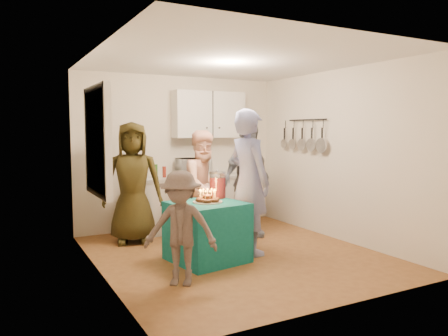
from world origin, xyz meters
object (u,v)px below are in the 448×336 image
counter (197,203)px  woman_back_center (205,186)px  punch_jar (217,186)px  party_table (207,232)px  man_birthday (249,182)px  woman_back_right (247,180)px  woman_back_left (133,183)px  microwave (193,167)px  child_near_left (181,228)px

counter → woman_back_center: size_ratio=1.31×
punch_jar → party_table: bearing=-137.5°
punch_jar → man_birthday: man_birthday is taller
counter → woman_back_right: size_ratio=1.22×
woman_back_center → woman_back_right: 0.69m
party_table → punch_jar: 0.67m
woman_back_left → man_birthday: bearing=-31.0°
counter → man_birthday: 1.81m
microwave → woman_back_center: bearing=-99.5°
woman_back_right → child_near_left: size_ratio=1.45×
child_near_left → party_table: bearing=82.2°
child_near_left → woman_back_left: bearing=124.5°
child_near_left → woman_back_center: bearing=92.5°
woman_back_center → woman_back_right: size_ratio=0.93×
counter → woman_back_center: 1.00m
punch_jar → woman_back_center: size_ratio=0.20×
man_birthday → woman_back_right: size_ratio=1.09×
punch_jar → woman_back_right: size_ratio=0.19×
punch_jar → woman_back_right: woman_back_right is taller
punch_jar → child_near_left: bearing=-135.0°
man_birthday → child_near_left: bearing=109.2°
man_birthday → child_near_left: 1.51m
microwave → woman_back_left: woman_back_left is taller
man_birthday → woman_back_left: 1.79m
woman_back_left → counter: bearing=34.3°
woman_back_center → child_near_left: (-1.04, -1.56, -0.22)m
punch_jar → woman_back_center: (0.12, 0.64, -0.09)m
party_table → man_birthday: man_birthday is taller
woman_back_left → woman_back_center: size_ratio=1.07×
party_table → woman_back_right: (1.08, 0.79, 0.52)m
man_birthday → microwave: bearing=-7.8°
party_table → woman_back_left: size_ratio=0.47×
counter → child_near_left: child_near_left is taller
microwave → child_near_left: (-1.24, -2.43, -0.43)m
woman_back_left → woman_back_center: bearing=-9.1°
woman_back_left → woman_back_right: (1.65, -0.56, 0.00)m
counter → microwave: microwave is taller
counter → woman_back_right: (0.41, -0.98, 0.47)m
counter → microwave: bearing=180.0°
party_table → child_near_left: child_near_left is taller
party_table → punch_jar: punch_jar is taller
counter → party_table: (-0.67, -1.77, -0.05)m
punch_jar → microwave: bearing=78.1°
microwave → woman_back_left: size_ratio=0.30×
counter → woman_back_center: bearing=-107.1°
counter → man_birthday: bearing=-90.6°
counter → woman_back_right: woman_back_right is taller
microwave → party_table: bearing=-105.4°
woman_back_right → child_near_left: bearing=-160.9°
woman_back_center → woman_back_right: woman_back_right is taller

